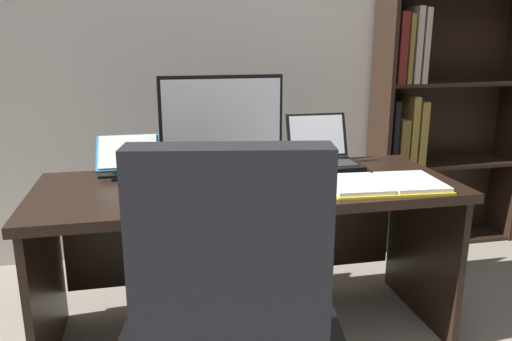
# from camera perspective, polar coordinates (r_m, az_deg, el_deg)

# --- Properties ---
(wall_back) EXTENTS (5.29, 0.12, 2.71)m
(wall_back) POSITION_cam_1_polar(r_m,az_deg,el_deg) (3.07, -3.32, 15.79)
(wall_back) COLOR beige
(wall_back) RESTS_ON ground
(desk) EXTENTS (1.76, 0.69, 0.71)m
(desk) POSITION_cam_1_polar(r_m,az_deg,el_deg) (2.25, -1.26, -5.55)
(desk) COLOR black
(desk) RESTS_ON ground
(bookshelf) EXTENTS (0.95, 0.28, 2.07)m
(bookshelf) POSITION_cam_1_polar(r_m,az_deg,el_deg) (3.32, 19.47, 8.81)
(bookshelf) COLOR black
(bookshelf) RESTS_ON ground
(monitor) EXTENTS (0.56, 0.16, 0.43)m
(monitor) POSITION_cam_1_polar(r_m,az_deg,el_deg) (2.27, -3.91, 5.51)
(monitor) COLOR black
(monitor) RESTS_ON desk
(laptop) EXTENTS (0.30, 0.31, 0.23)m
(laptop) POSITION_cam_1_polar(r_m,az_deg,el_deg) (2.43, 7.67, 1.79)
(laptop) COLOR black
(laptop) RESTS_ON desk
(keyboard) EXTENTS (0.42, 0.15, 0.02)m
(keyboard) POSITION_cam_1_polar(r_m,az_deg,el_deg) (1.99, -2.41, -2.15)
(keyboard) COLOR black
(keyboard) RESTS_ON desk
(computer_mouse) EXTENTS (0.06, 0.10, 0.04)m
(computer_mouse) POSITION_cam_1_polar(r_m,az_deg,el_deg) (1.96, -11.07, -2.42)
(computer_mouse) COLOR black
(computer_mouse) RESTS_ON desk
(reading_stand_with_book) EXTENTS (0.28, 0.25, 0.16)m
(reading_stand_with_book) POSITION_cam_1_polar(r_m,az_deg,el_deg) (2.33, -14.32, 1.56)
(reading_stand_with_book) COLOR black
(reading_stand_with_book) RESTS_ON desk
(open_binder) EXTENTS (0.50, 0.33, 0.02)m
(open_binder) POSITION_cam_1_polar(r_m,az_deg,el_deg) (2.13, 14.31, -1.46)
(open_binder) COLOR yellow
(open_binder) RESTS_ON desk
(notepad) EXTENTS (0.15, 0.21, 0.01)m
(notepad) POSITION_cam_1_polar(r_m,az_deg,el_deg) (2.14, 4.52, -1.16)
(notepad) COLOR silver
(notepad) RESTS_ON desk
(pen) EXTENTS (0.14, 0.02, 0.01)m
(pen) POSITION_cam_1_polar(r_m,az_deg,el_deg) (2.14, 5.04, -0.90)
(pen) COLOR black
(pen) RESTS_ON notepad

